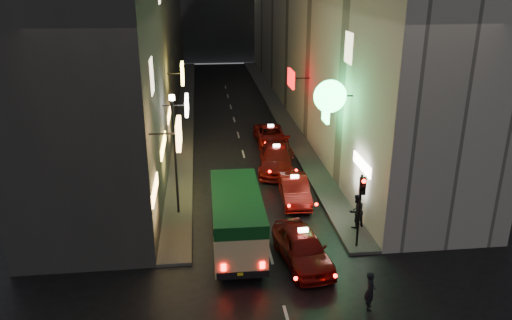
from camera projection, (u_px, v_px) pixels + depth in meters
name	position (u px, v px, depth m)	size (l,w,h in m)	color
building_left	(136.00, 10.00, 42.12)	(7.46, 52.00, 18.00)	#33312E
building_right	(321.00, 9.00, 43.81)	(8.05, 52.00, 18.00)	#AAA69C
sidewalk_left	(185.00, 111.00, 45.62)	(1.50, 52.00, 0.15)	#484543
sidewalk_right	(277.00, 109.00, 46.52)	(1.50, 52.00, 0.15)	#484543
minibus	(237.00, 214.00, 22.36)	(2.25, 6.24, 2.67)	#DBC989
taxi_near	(303.00, 245.00, 21.44)	(3.01, 5.77, 1.92)	#670D0A
taxi_second	(294.00, 188.00, 27.41)	(2.32, 5.12, 1.77)	#670D0A
taxi_third	(276.00, 156.00, 31.82)	(3.20, 5.97, 1.98)	#670D0A
taxi_far	(271.00, 134.00, 36.87)	(1.98, 4.75, 1.67)	#670D0A
pedestrian_crossing	(370.00, 288.00, 18.45)	(0.58, 0.37, 1.77)	black
pedestrian_sidewalk	(357.00, 209.00, 24.16)	(0.73, 0.46, 1.95)	black
traffic_light	(361.00, 196.00, 21.81)	(0.26, 0.43, 3.50)	black
lamp_post	(175.00, 147.00, 24.80)	(0.28, 0.28, 6.22)	black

